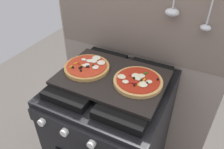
{
  "coord_description": "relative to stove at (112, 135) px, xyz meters",
  "views": [
    {
      "loc": [
        0.4,
        -0.8,
        1.57
      ],
      "look_at": [
        0.0,
        0.0,
        0.93
      ],
      "focal_mm": 34.91,
      "sensor_mm": 36.0,
      "label": 1
    }
  ],
  "objects": [
    {
      "name": "stove",
      "position": [
        0.0,
        0.0,
        0.0
      ],
      "size": [
        0.6,
        0.64,
        0.9
      ],
      "color": "black",
      "rests_on": "ground_plane"
    },
    {
      "name": "baking_tray",
      "position": [
        0.0,
        0.0,
        0.46
      ],
      "size": [
        0.54,
        0.38,
        0.02
      ],
      "primitive_type": "cube",
      "color": "black",
      "rests_on": "stove"
    },
    {
      "name": "pizza_right",
      "position": [
        0.14,
        0.01,
        0.48
      ],
      "size": [
        0.24,
        0.24,
        0.03
      ],
      "color": "tan",
      "rests_on": "baking_tray"
    },
    {
      "name": "kitchen_backsplash",
      "position": [
        0.0,
        0.34,
        0.34
      ],
      "size": [
        1.1,
        0.09,
        1.55
      ],
      "color": "gray",
      "rests_on": "ground_plane"
    },
    {
      "name": "pizza_left",
      "position": [
        -0.15,
        0.01,
        0.48
      ],
      "size": [
        0.24,
        0.24,
        0.03
      ],
      "color": "tan",
      "rests_on": "baking_tray"
    }
  ]
}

